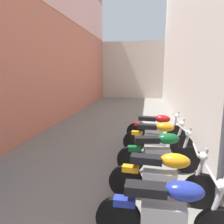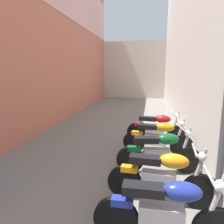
% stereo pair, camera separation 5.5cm
% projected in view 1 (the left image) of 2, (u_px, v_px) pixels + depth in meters
% --- Properties ---
extents(ground_plane, '(36.03, 36.03, 0.00)m').
position_uv_depth(ground_plane, '(103.00, 146.00, 6.44)').
color(ground_plane, slate).
extents(building_left, '(0.45, 20.03, 8.32)m').
position_uv_depth(building_left, '(42.00, 17.00, 7.99)').
color(building_left, '#B76651').
rests_on(building_left, ground).
extents(building_right, '(0.45, 20.03, 7.97)m').
position_uv_depth(building_right, '(193.00, 18.00, 7.20)').
color(building_right, beige).
rests_on(building_right, ground).
extents(building_far_end, '(8.03, 2.00, 4.62)m').
position_uv_depth(building_far_end, '(133.00, 70.00, 18.63)').
color(building_far_end, beige).
rests_on(building_far_end, ground).
extents(motorcycle_fourth, '(1.85, 0.58, 1.04)m').
position_uv_depth(motorcycle_fourth, '(169.00, 210.00, 2.69)').
color(motorcycle_fourth, black).
rests_on(motorcycle_fourth, ground).
extents(motorcycle_fifth, '(1.85, 0.58, 1.04)m').
position_uv_depth(motorcycle_fifth, '(163.00, 176.00, 3.58)').
color(motorcycle_fifth, black).
rests_on(motorcycle_fifth, ground).
extents(motorcycle_sixth, '(1.84, 0.58, 1.04)m').
position_uv_depth(motorcycle_sixth, '(160.00, 151.00, 4.68)').
color(motorcycle_sixth, black).
rests_on(motorcycle_sixth, ground).
extents(motorcycle_seventh, '(1.85, 0.58, 1.04)m').
position_uv_depth(motorcycle_seventh, '(158.00, 137.00, 5.70)').
color(motorcycle_seventh, black).
rests_on(motorcycle_seventh, ground).
extents(motorcycle_eighth, '(1.85, 0.58, 1.04)m').
position_uv_depth(motorcycle_eighth, '(156.00, 127.00, 6.66)').
color(motorcycle_eighth, black).
rests_on(motorcycle_eighth, ground).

